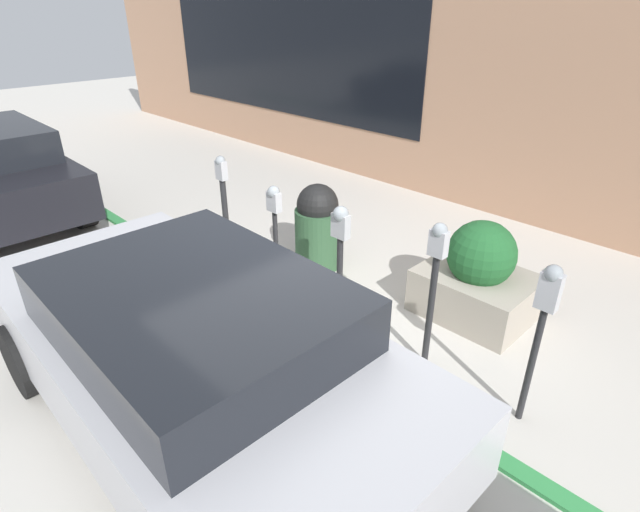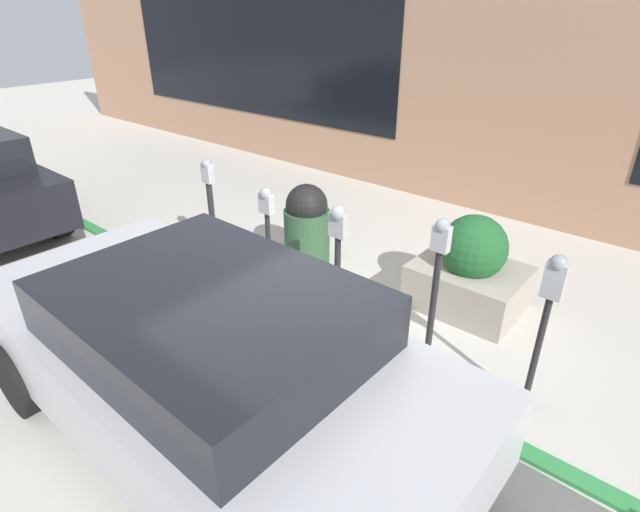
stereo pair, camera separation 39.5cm
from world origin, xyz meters
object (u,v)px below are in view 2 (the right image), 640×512
parking_meter_fourth (267,218)px  planter_box (470,271)px  parking_meter_farthest (210,201)px  parking_meter_nearest (549,302)px  parked_car_middle (204,353)px  trash_bin (307,227)px  parking_meter_middle (338,240)px  parking_meter_second (438,267)px

parking_meter_fourth → planter_box: size_ratio=1.11×
parking_meter_farthest → parking_meter_nearest: bearing=-179.6°
parked_car_middle → trash_bin: parked_car_middle is taller
trash_bin → parking_meter_middle: bearing=145.9°
trash_bin → parked_car_middle: bearing=115.5°
parking_meter_farthest → parked_car_middle: 2.87m
parking_meter_second → parking_meter_nearest: bearing=178.9°
parking_meter_middle → planter_box: 1.57m
planter_box → parking_meter_nearest: bearing=134.0°
parking_meter_second → trash_bin: bearing=-17.5°
parking_meter_fourth → trash_bin: (0.09, -0.76, -0.40)m
parking_meter_nearest → planter_box: parking_meter_nearest is taller
parking_meter_fourth → parking_meter_farthest: parking_meter_farthest is taller
planter_box → trash_bin: 2.06m
trash_bin → parking_meter_second: bearing=162.5°
parking_meter_second → parking_meter_farthest: size_ratio=1.03×
parking_meter_fourth → trash_bin: parking_meter_fourth is taller
parking_meter_fourth → parking_meter_farthest: size_ratio=0.92×
parking_meter_middle → parking_meter_farthest: size_ratio=0.93×
parking_meter_fourth → planter_box: 2.32m
parking_meter_farthest → parked_car_middle: (-2.19, 1.85, -0.14)m
planter_box → parking_meter_farthest: bearing=21.1°
parking_meter_middle → parking_meter_fourth: 0.96m
parked_car_middle → parking_meter_middle: bearing=-83.3°
parking_meter_second → parked_car_middle: size_ratio=0.34×
parking_meter_fourth → trash_bin: 0.86m
parking_meter_second → parking_meter_farthest: (3.10, 0.05, -0.12)m
parking_meter_nearest → parking_meter_farthest: size_ratio=1.02×
parking_meter_fourth → parking_meter_second: bearing=-177.6°
parking_meter_farthest → parking_meter_middle: bearing=-179.6°
trash_bin → parking_meter_nearest: bearing=167.4°
parking_meter_middle → parking_meter_fourth: (0.96, 0.06, -0.00)m
trash_bin → parking_meter_fourth: bearing=96.4°
parked_car_middle → trash_bin: 2.86m
parking_meter_fourth → parking_meter_farthest: 1.05m
parking_meter_fourth → parked_car_middle: parked_car_middle is taller
parking_meter_fourth → parking_meter_farthest: bearing=-2.2°
parking_meter_second → parking_meter_farthest: bearing=0.8°
parking_meter_farthest → planter_box: parking_meter_farthest is taller
parking_meter_middle → parked_car_middle: bearing=95.7°
parking_meter_farthest → planter_box: (-2.97, -1.15, -0.43)m
parking_meter_fourth → planter_box: (-1.93, -1.19, -0.50)m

